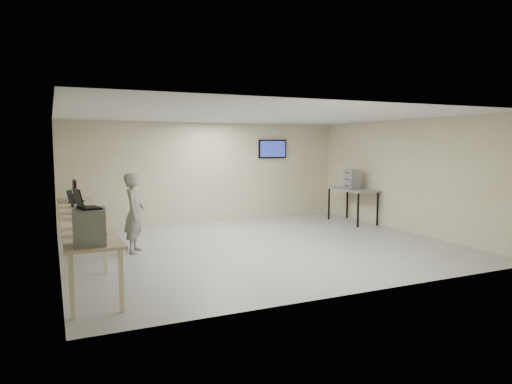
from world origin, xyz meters
name	(u,v)px	position (x,y,z in m)	size (l,w,h in m)	color
room	(260,181)	(0.03, 0.06, 1.41)	(8.01, 7.01, 2.81)	#AAAAAA
workbench	(82,219)	(-3.59, 0.00, 0.83)	(0.76, 6.00, 0.90)	#C4B19B
equipment_box	(90,227)	(-3.65, -2.69, 1.13)	(0.39, 0.45, 0.47)	slate
laptop_on_box	(84,204)	(-3.70, -2.69, 1.44)	(0.34, 0.38, 0.27)	black
laptop_0	(90,230)	(-3.60, -1.98, 0.97)	(0.38, 0.41, 0.27)	black
laptop_1	(84,224)	(-3.64, -1.40, 0.97)	(0.31, 0.35, 0.25)	black
laptop_2	(82,214)	(-3.61, -0.44, 0.97)	(0.41, 0.43, 0.28)	black
laptop_3	(81,209)	(-3.59, 0.26, 0.98)	(0.33, 0.40, 0.31)	black
laptop_4	(78,204)	(-3.60, 1.16, 0.97)	(0.41, 0.43, 0.28)	black
laptop_5	(74,199)	(-3.64, 2.00, 0.97)	(0.39, 0.42, 0.28)	black
monitor_near	(75,188)	(-3.60, 2.26, 1.19)	(0.22, 0.49, 0.48)	black
monitor_far	(74,188)	(-3.60, 2.72, 1.16)	(0.19, 0.43, 0.43)	black
soldier	(134,213)	(-2.57, 0.48, 0.81)	(0.59, 0.39, 1.62)	gray
side_table	(353,191)	(3.60, 1.61, 0.88)	(0.74, 1.58, 0.95)	gray
storage_bins	(352,179)	(3.58, 1.61, 1.22)	(0.35, 0.39, 0.55)	gray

